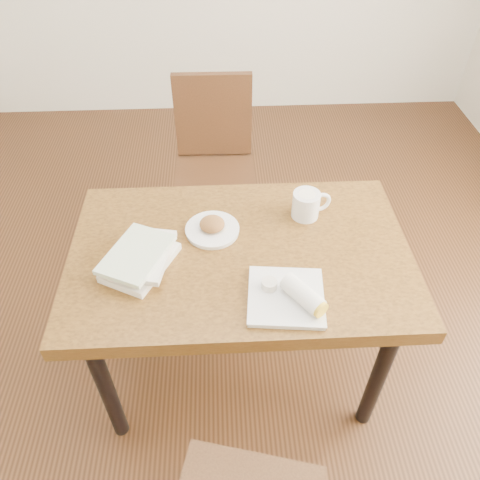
{
  "coord_description": "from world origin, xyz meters",
  "views": [
    {
      "loc": [
        -0.06,
        -1.19,
        1.94
      ],
      "look_at": [
        0.0,
        0.0,
        0.8
      ],
      "focal_mm": 35.0,
      "sensor_mm": 36.0,
      "label": 1
    }
  ],
  "objects_px": {
    "book_stack": "(141,258)",
    "chair_far": "(215,156)",
    "table": "(240,266)",
    "plate_burrito": "(291,296)",
    "plate_scone": "(212,228)",
    "coffee_mug": "(307,204)"
  },
  "relations": [
    {
      "from": "plate_scone",
      "to": "plate_burrito",
      "type": "xyz_separation_m",
      "value": [
        0.25,
        -0.34,
        0.0
      ]
    },
    {
      "from": "table",
      "to": "book_stack",
      "type": "distance_m",
      "value": 0.37
    },
    {
      "from": "coffee_mug",
      "to": "book_stack",
      "type": "xyz_separation_m",
      "value": [
        -0.61,
        -0.23,
        -0.02
      ]
    },
    {
      "from": "table",
      "to": "plate_burrito",
      "type": "bearing_deg",
      "value": -57.84
    },
    {
      "from": "table",
      "to": "book_stack",
      "type": "xyz_separation_m",
      "value": [
        -0.35,
        -0.05,
        0.12
      ]
    },
    {
      "from": "table",
      "to": "chair_far",
      "type": "bearing_deg",
      "value": 95.58
    },
    {
      "from": "chair_far",
      "to": "plate_burrito",
      "type": "distance_m",
      "value": 1.2
    },
    {
      "from": "chair_far",
      "to": "plate_scone",
      "type": "distance_m",
      "value": 0.84
    },
    {
      "from": "coffee_mug",
      "to": "plate_burrito",
      "type": "bearing_deg",
      "value": -105.15
    },
    {
      "from": "chair_far",
      "to": "plate_burrito",
      "type": "bearing_deg",
      "value": -78.2
    },
    {
      "from": "table",
      "to": "plate_scone",
      "type": "bearing_deg",
      "value": 133.66
    },
    {
      "from": "chair_far",
      "to": "book_stack",
      "type": "distance_m",
      "value": 1.03
    },
    {
      "from": "book_stack",
      "to": "plate_scone",
      "type": "bearing_deg",
      "value": 32.47
    },
    {
      "from": "table",
      "to": "plate_burrito",
      "type": "relative_size",
      "value": 4.58
    },
    {
      "from": "plate_scone",
      "to": "table",
      "type": "bearing_deg",
      "value": -46.34
    },
    {
      "from": "book_stack",
      "to": "chair_far",
      "type": "bearing_deg",
      "value": 75.14
    },
    {
      "from": "chair_far",
      "to": "plate_scone",
      "type": "height_order",
      "value": "chair_far"
    },
    {
      "from": "chair_far",
      "to": "plate_scone",
      "type": "bearing_deg",
      "value": -90.64
    },
    {
      "from": "plate_scone",
      "to": "coffee_mug",
      "type": "distance_m",
      "value": 0.37
    },
    {
      "from": "plate_burrito",
      "to": "coffee_mug",
      "type": "bearing_deg",
      "value": 74.85
    },
    {
      "from": "chair_far",
      "to": "coffee_mug",
      "type": "distance_m",
      "value": 0.85
    },
    {
      "from": "chair_far",
      "to": "plate_burrito",
      "type": "xyz_separation_m",
      "value": [
        0.24,
        -1.15,
        0.23
      ]
    }
  ]
}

